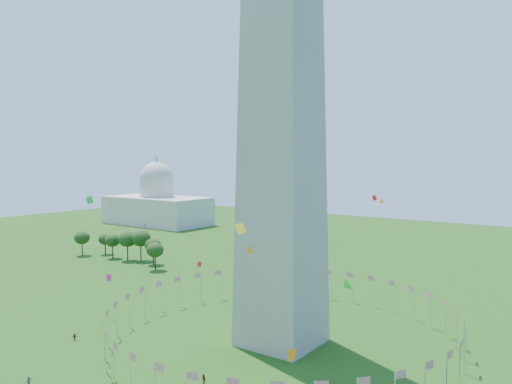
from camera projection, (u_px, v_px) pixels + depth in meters
flag_ring at (281, 324)px, 117.28m from camera, size 80.24×80.24×9.00m
capitol_building at (157, 189)px, 325.89m from camera, size 70.00×35.00×46.00m
kites_aloft at (248, 293)px, 90.25m from camera, size 117.75×63.85×32.05m
tree_line_west at (127, 247)px, 210.88m from camera, size 55.21×16.32×12.93m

